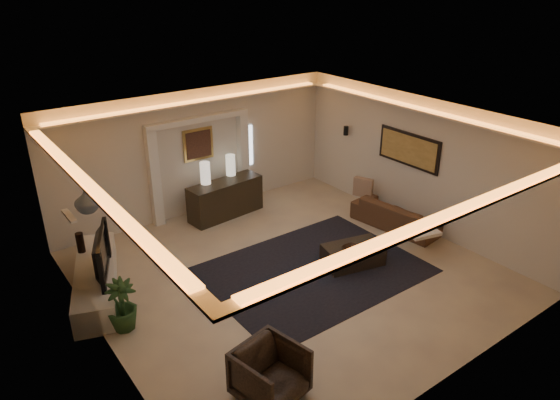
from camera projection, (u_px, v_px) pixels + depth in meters
floor at (290, 273)px, 9.77m from camera, size 7.00×7.00×0.00m
ceiling at (292, 125)px, 8.57m from camera, size 7.00×7.00×0.00m
wall_back at (198, 152)px, 11.74m from camera, size 7.00×0.00×7.00m
wall_front at (456, 295)px, 6.60m from camera, size 7.00×0.00×7.00m
wall_left at (96, 265)px, 7.28m from camera, size 0.00×7.00×7.00m
wall_right at (419, 164)px, 11.06m from camera, size 0.00×7.00×7.00m
cove_soffit at (291, 141)px, 8.69m from camera, size 7.00×7.00×0.04m
daylight_slit at (248, 146)px, 12.50m from camera, size 0.25×0.03×1.00m
area_rug at (313, 270)px, 9.83m from camera, size 4.00×3.00×0.01m
pilaster_left at (155, 179)px, 11.19m from camera, size 0.22×0.20×2.20m
pilaster_right at (243, 158)px, 12.43m from camera, size 0.22×0.20×2.20m
alcove_header at (198, 119)px, 11.34m from camera, size 2.52×0.20×0.12m
painting_frame at (198, 144)px, 11.64m from camera, size 0.74×0.04×0.74m
painting_canvas at (199, 145)px, 11.62m from camera, size 0.62×0.02×0.62m
art_panel_frame at (409, 149)px, 11.16m from camera, size 0.04×1.64×0.74m
art_panel_gold at (408, 149)px, 11.15m from camera, size 0.02×1.50×0.62m
wall_sconce at (346, 131)px, 12.52m from camera, size 0.12×0.12×0.22m
wall_niche at (69, 216)px, 8.26m from camera, size 0.10×0.55×0.04m
console at (226, 200)px, 11.89m from camera, size 1.84×0.74×0.90m
lamp_left at (205, 174)px, 11.51m from camera, size 0.27×0.27×0.51m
lamp_right at (231, 165)px, 11.99m from camera, size 0.24×0.24×0.50m
media_ledge at (96, 280)px, 9.14m from camera, size 1.51×2.72×0.50m
tv at (96, 256)px, 8.70m from camera, size 1.30×0.68×0.77m
figurine at (81, 244)px, 9.48m from camera, size 0.16×0.16×0.39m
ginger_jar at (87, 201)px, 8.26m from camera, size 0.41×0.41×0.41m
plant at (122, 305)px, 8.09m from camera, size 0.53×0.53×0.87m
sofa at (396, 215)px, 11.40m from camera, size 2.09×1.05×0.58m
throw_blanket at (421, 231)px, 10.13m from camera, size 0.73×0.65×0.07m
throw_pillow at (363, 187)px, 12.18m from camera, size 0.31×0.48×0.46m
coffee_table at (353, 255)px, 9.97m from camera, size 1.26×0.87×0.43m
bowl at (352, 250)px, 9.66m from camera, size 0.35×0.35×0.08m
magazine at (362, 251)px, 9.66m from camera, size 0.32×0.27×0.03m
armchair at (270, 374)px, 6.79m from camera, size 0.98×1.00×0.77m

